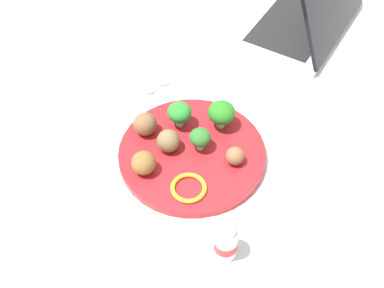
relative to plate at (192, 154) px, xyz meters
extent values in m
plane|color=silver|center=(0.00, 0.00, -0.01)|extent=(4.00, 4.00, 0.00)
cylinder|color=red|center=(0.00, 0.00, 0.00)|extent=(0.28, 0.28, 0.02)
cylinder|color=#95C07F|center=(-0.07, 0.01, 0.02)|extent=(0.01, 0.01, 0.02)
ellipsoid|color=#287D2B|center=(-0.07, 0.01, 0.04)|extent=(0.05, 0.05, 0.04)
cylinder|color=#93CB83|center=(0.00, 0.02, 0.02)|extent=(0.02, 0.02, 0.01)
ellipsoid|color=#2B6826|center=(0.00, 0.02, 0.04)|extent=(0.04, 0.04, 0.03)
cylinder|color=#95C572|center=(-0.03, 0.08, 0.02)|extent=(0.02, 0.02, 0.02)
ellipsoid|color=#27741F|center=(-0.03, 0.08, 0.05)|extent=(0.05, 0.05, 0.04)
sphere|color=brown|center=(0.00, -0.10, 0.03)|extent=(0.04, 0.04, 0.04)
sphere|color=brown|center=(-0.03, -0.04, 0.03)|extent=(0.04, 0.04, 0.04)
sphere|color=brown|center=(-0.08, -0.06, 0.03)|extent=(0.05, 0.05, 0.05)
sphere|color=brown|center=(0.06, 0.06, 0.03)|extent=(0.03, 0.03, 0.03)
torus|color=yellow|center=(0.07, -0.05, 0.01)|extent=(0.08, 0.08, 0.01)
cube|color=white|center=(-0.26, 0.03, -0.01)|extent=(0.18, 0.14, 0.01)
cube|color=silver|center=(-0.27, 0.05, 0.00)|extent=(0.09, 0.03, 0.01)
cube|color=silver|center=(-0.21, 0.04, 0.00)|extent=(0.03, 0.03, 0.01)
cube|color=white|center=(-0.29, 0.02, 0.00)|extent=(0.09, 0.03, 0.01)
cube|color=silver|center=(-0.22, 0.01, 0.00)|extent=(0.06, 0.03, 0.01)
cylinder|color=white|center=(0.21, -0.05, 0.03)|extent=(0.04, 0.04, 0.07)
cylinder|color=red|center=(0.21, -0.05, 0.02)|extent=(0.04, 0.04, 0.02)
cylinder|color=silver|center=(0.21, -0.05, 0.06)|extent=(0.03, 0.03, 0.01)
cube|color=silver|center=(-0.24, 0.42, 0.00)|extent=(0.35, 0.39, 0.02)
cube|color=black|center=(-0.24, 0.42, 0.01)|extent=(0.28, 0.32, 0.00)
camera|label=1|loc=(0.51, -0.27, 0.71)|focal=44.82mm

